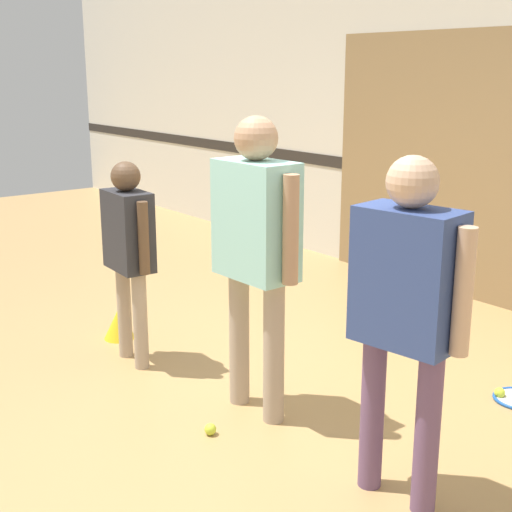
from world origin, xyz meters
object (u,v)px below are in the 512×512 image
person_student_right (406,296)px  tennis_ball_by_spare_racket (500,393)px  person_student_left (129,241)px  tennis_ball_near_instructor (210,429)px  training_cone (119,323)px  person_instructor (256,236)px

person_student_right → tennis_ball_by_spare_racket: person_student_right is taller
person_student_left → tennis_ball_near_instructor: (1.17, -0.17, -0.83)m
person_student_right → tennis_ball_by_spare_racket: (-0.31, 1.31, -0.97)m
person_student_left → tennis_ball_by_spare_racket: 2.56m
training_cone → person_student_left: bearing=-15.6°
tennis_ball_near_instructor → tennis_ball_by_spare_racket: bearing=66.5°
tennis_ball_near_instructor → person_student_left: bearing=172.0°
person_student_left → person_student_right: person_student_right is taller
person_student_right → tennis_ball_near_instructor: size_ratio=24.57×
person_student_right → tennis_ball_near_instructor: 1.46m
tennis_ball_near_instructor → training_cone: training_cone is taller
person_student_left → tennis_ball_by_spare_racket: person_student_left is taller
person_instructor → training_cone: bearing=-178.4°
tennis_ball_near_instructor → person_student_right: bearing=19.0°
person_student_right → training_cone: person_student_right is taller
person_instructor → tennis_ball_by_spare_racket: person_instructor is taller
tennis_ball_near_instructor → tennis_ball_by_spare_racket: (0.72, 1.67, 0.00)m
person_instructor → training_cone: person_instructor is taller
training_cone → tennis_ball_near_instructor: bearing=-10.2°
tennis_ball_by_spare_racket → person_student_right: bearing=-76.9°
person_student_left → training_cone: person_student_left is taller
person_instructor → tennis_ball_near_instructor: (0.07, -0.38, -1.04)m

